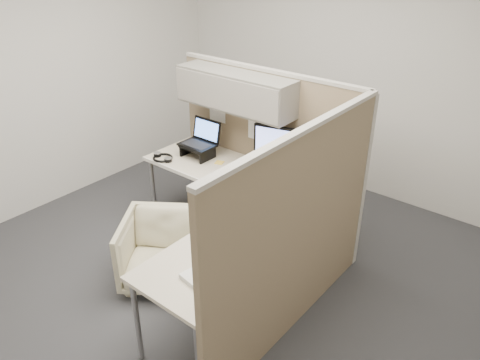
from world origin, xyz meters
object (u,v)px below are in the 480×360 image
Objects in this scene: office_chair at (162,247)px; monitor_left at (277,147)px; keyboard at (264,192)px; desk at (233,203)px.

office_chair is 1.34m from monitor_left.
monitor_left is 0.46m from keyboard.
desk is 4.29× the size of monitor_left.
desk reaches higher than office_chair.
monitor_left is at bearing 114.18° from keyboard.
office_chair is 1.43× the size of monitor_left.
monitor_left is at bearing 34.36° from office_chair.
monitor_left reaches higher than office_chair.
desk is 0.71m from office_chair.
office_chair is at bearing -120.85° from keyboard.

